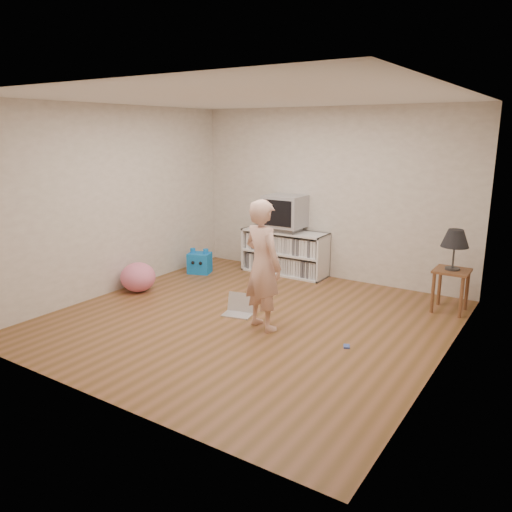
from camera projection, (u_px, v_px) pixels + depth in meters
The scene contains 13 objects.
ground at pixel (249, 320), 6.10m from camera, with size 4.50×4.50×0.00m, color brown.
walls at pixel (248, 215), 5.79m from camera, with size 4.52×4.52×2.60m.
ceiling at pixel (248, 97), 5.47m from camera, with size 4.50×4.50×0.01m, color white.
media_unit at pixel (285, 252), 8.02m from camera, with size 1.40×0.45×0.70m.
dvd_deck at pixel (285, 229), 7.91m from camera, with size 0.45×0.35×0.07m, color gray.
crt_tv at pixel (285, 211), 7.84m from camera, with size 0.60×0.53×0.50m.
side_table at pixel (451, 280), 6.30m from camera, with size 0.42×0.42×0.55m.
table_lamp at pixel (455, 239), 6.17m from camera, with size 0.34×0.34×0.52m.
person at pixel (263, 265), 5.68m from camera, with size 0.55×0.36×1.51m, color beige.
laptop at pixel (240, 308), 6.29m from camera, with size 0.42×0.36×0.25m.
playing_cards at pixel (347, 346), 5.32m from camera, with size 0.07×0.09×0.02m, color #4059AA.
plush_blue at pixel (200, 263), 8.08m from camera, with size 0.42×0.38×0.40m.
plush_pink at pixel (138, 277), 7.13m from camera, with size 0.50×0.50×0.42m, color #DB6C8F.
Camera 1 is at (3.20, -4.75, 2.24)m, focal length 35.00 mm.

